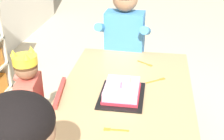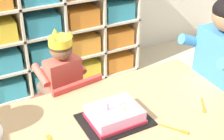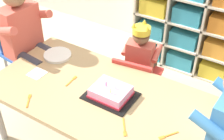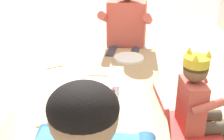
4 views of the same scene
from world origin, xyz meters
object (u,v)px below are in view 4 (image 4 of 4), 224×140
object	(u,v)px
child_with_crown	(199,103)
classroom_chair_adult_side	(127,49)
paper_plate_stack	(129,58)
fork_scattered_mid_table	(56,67)
fork_at_table_front_edge	(48,122)
fork_near_child_seat	(100,75)
classroom_chair_blue	(178,126)
birthday_cake_on_tray	(94,96)
adult_helper_seated	(126,30)
activity_table	(93,101)

from	to	relation	value
child_with_crown	classroom_chair_adult_side	size ratio (longest dim) A/B	1.06
paper_plate_stack	fork_scattered_mid_table	bearing A→B (deg)	-71.29
child_with_crown	fork_at_table_front_edge	bearing A→B (deg)	102.60
paper_plate_stack	fork_near_child_seat	world-z (taller)	paper_plate_stack
classroom_chair_blue	birthday_cake_on_tray	size ratio (longest dim) A/B	1.75
birthday_cake_on_tray	paper_plate_stack	bearing A→B (deg)	163.64
child_with_crown	adult_helper_seated	world-z (taller)	adult_helper_seated
activity_table	paper_plate_stack	distance (m)	0.56
activity_table	classroom_chair_adult_side	size ratio (longest dim) A/B	1.95
child_with_crown	activity_table	bearing A→B (deg)	81.22
child_with_crown	birthday_cake_on_tray	bearing A→B (deg)	89.03
activity_table	birthday_cake_on_tray	world-z (taller)	birthday_cake_on_tray
activity_table	fork_near_child_seat	distance (m)	0.25
paper_plate_stack	fork_near_child_seat	bearing A→B (deg)	-32.68
adult_helper_seated	birthday_cake_on_tray	size ratio (longest dim) A/B	3.30
child_with_crown	fork_at_table_front_edge	world-z (taller)	child_with_crown
classroom_chair_blue	adult_helper_seated	size ratio (longest dim) A/B	0.53
paper_plate_stack	adult_helper_seated	bearing A→B (deg)	-172.66
birthday_cake_on_tray	fork_at_table_front_edge	world-z (taller)	birthday_cake_on_tray
activity_table	classroom_chair_adult_side	distance (m)	0.93
activity_table	fork_scattered_mid_table	bearing A→B (deg)	-139.89
fork_scattered_mid_table	fork_at_table_front_edge	world-z (taller)	same
classroom_chair_blue	adult_helper_seated	xyz separation A→B (m)	(-0.82, -0.34, 0.33)
classroom_chair_blue	paper_plate_stack	distance (m)	0.65
adult_helper_seated	paper_plate_stack	xyz separation A→B (m)	(0.27, 0.04, -0.13)
fork_at_table_front_edge	adult_helper_seated	bearing A→B (deg)	37.32
fork_near_child_seat	fork_scattered_mid_table	distance (m)	0.33
classroom_chair_blue	classroom_chair_adult_side	xyz separation A→B (m)	(-0.93, -0.32, 0.12)
fork_scattered_mid_table	birthday_cake_on_tray	bearing A→B (deg)	92.11
classroom_chair_blue	child_with_crown	world-z (taller)	child_with_crown
adult_helper_seated	fork_near_child_seat	bearing A→B (deg)	-98.38
classroom_chair_blue	adult_helper_seated	world-z (taller)	adult_helper_seated
classroom_chair_adult_side	fork_at_table_front_edge	bearing A→B (deg)	-99.81
classroom_chair_blue	fork_near_child_seat	bearing A→B (deg)	53.34
adult_helper_seated	paper_plate_stack	size ratio (longest dim) A/B	5.07
child_with_crown	fork_at_table_front_edge	distance (m)	0.83
classroom_chair_blue	adult_helper_seated	distance (m)	0.94
adult_helper_seated	fork_at_table_front_edge	size ratio (longest dim) A/B	8.73
birthday_cake_on_tray	fork_scattered_mid_table	xyz separation A→B (m)	(-0.44, -0.32, -0.03)
classroom_chair_blue	fork_at_table_front_edge	world-z (taller)	classroom_chair_blue
paper_plate_stack	birthday_cake_on_tray	bearing A→B (deg)	-16.36
activity_table	child_with_crown	world-z (taller)	child_with_crown
fork_at_table_front_edge	child_with_crown	bearing A→B (deg)	-14.86
activity_table	paper_plate_stack	world-z (taller)	paper_plate_stack
activity_table	fork_at_table_front_edge	size ratio (longest dim) A/B	12.15
birthday_cake_on_tray	adult_helper_seated	bearing A→B (deg)	170.78
fork_near_child_seat	child_with_crown	bearing A→B (deg)	154.33
fork_at_table_front_edge	birthday_cake_on_tray	bearing A→B (deg)	12.75
adult_helper_seated	birthday_cake_on_tray	bearing A→B (deg)	-92.84
adult_helper_seated	fork_near_child_seat	world-z (taller)	adult_helper_seated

